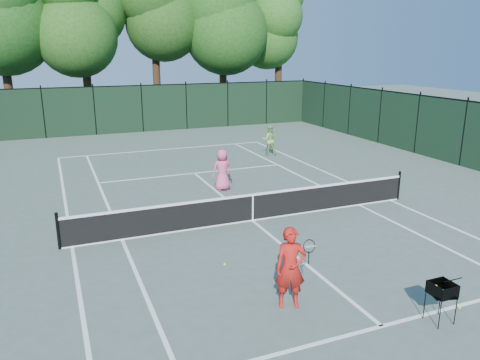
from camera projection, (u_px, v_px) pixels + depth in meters
name	position (u px, v px, depth m)	size (l,w,h in m)	color
ground	(252.00, 221.00, 15.00)	(90.00, 90.00, 0.00)	#4B5B52
sideline_doubles_left	(72.00, 247.00, 13.00)	(0.10, 23.77, 0.01)	white
sideline_doubles_right	(390.00, 200.00, 17.00)	(0.10, 23.77, 0.01)	white
sideline_singles_left	(122.00, 240.00, 13.50)	(0.10, 23.77, 0.01)	white
sideline_singles_right	(359.00, 205.00, 16.50)	(0.10, 23.77, 0.01)	white
baseline_far	(165.00, 149.00, 25.58)	(10.97, 0.10, 0.01)	white
service_line_near	(382.00, 326.00, 9.30)	(8.23, 0.10, 0.01)	white
service_line_far	(194.00, 173.00, 20.70)	(8.23, 0.10, 0.01)	white
center_service_line	(252.00, 221.00, 15.00)	(0.10, 12.80, 0.01)	white
tennis_net	(253.00, 207.00, 14.87)	(11.69, 0.09, 1.06)	black
fence_far	(142.00, 109.00, 30.62)	(24.00, 0.05, 3.00)	black
tree_2	(81.00, 11.00, 31.23)	(6.00, 6.00, 12.40)	black
tree_4	(222.00, 9.00, 34.58)	(6.20, 6.20, 12.97)	black
tree_5	(280.00, 17.00, 36.97)	(5.80, 5.80, 12.23)	black
coach	(291.00, 268.00, 9.81)	(1.07, 0.62, 1.78)	red
player_pink	(222.00, 170.00, 18.06)	(0.80, 0.53, 1.62)	#E85185
player_green	(269.00, 140.00, 24.10)	(0.91, 0.80, 1.58)	#85B259
ball_hopper	(442.00, 289.00, 9.27)	(0.55, 0.55, 0.86)	black
loose_ball_near_cart	(459.00, 308.00, 9.91)	(0.07, 0.07, 0.07)	#C4E12E
loose_ball_midcourt	(225.00, 264.00, 11.89)	(0.07, 0.07, 0.07)	yellow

